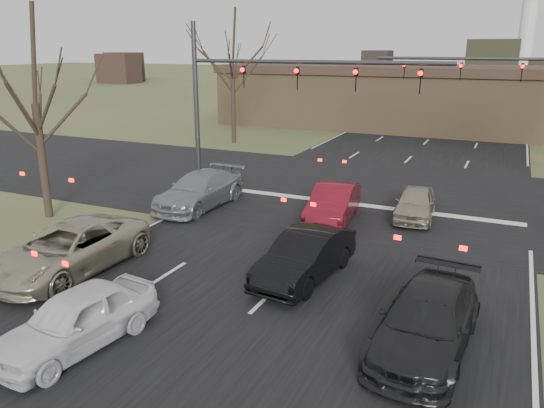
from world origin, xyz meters
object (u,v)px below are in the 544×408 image
at_px(car_white_sedan, 76,319).
at_px(car_charcoal_sedan, 426,322).
at_px(mast_arm_far, 527,82).
at_px(car_silver_ahead, 415,203).
at_px(mast_arm_near, 256,87).
at_px(car_black_hatch, 305,256).
at_px(car_red_ahead, 333,203).
at_px(car_grey_ahead, 200,190).
at_px(car_silver_suv, 69,249).
at_px(building, 467,99).

bearing_deg(car_white_sedan, car_charcoal_sedan, 31.59).
bearing_deg(mast_arm_far, car_silver_ahead, -108.85).
relative_size(mast_arm_near, car_black_hatch, 2.73).
relative_size(mast_arm_near, car_red_ahead, 2.70).
xyz_separation_m(mast_arm_far, car_red_ahead, (-6.68, -12.59, -4.28)).
relative_size(mast_arm_far, car_grey_ahead, 2.13).
bearing_deg(car_silver_suv, mast_arm_far, 59.15).
bearing_deg(car_silver_ahead, building, 86.46).
height_order(car_red_ahead, car_silver_ahead, car_red_ahead).
xyz_separation_m(building, mast_arm_near, (-7.23, -25.00, 2.41)).
relative_size(car_white_sedan, car_grey_ahead, 0.79).
relative_size(car_silver_suv, car_grey_ahead, 1.06).
height_order(car_black_hatch, car_red_ahead, car_red_ahead).
bearing_deg(mast_arm_far, car_charcoal_sedan, -94.65).
height_order(car_black_hatch, car_silver_ahead, car_black_hatch).
distance_m(mast_arm_far, car_red_ahead, 14.88).
height_order(car_charcoal_sedan, car_silver_ahead, car_charcoal_sedan).
bearing_deg(car_black_hatch, car_red_ahead, 105.52).
height_order(mast_arm_near, car_silver_ahead, mast_arm_near).
bearing_deg(building, mast_arm_far, -74.42).
bearing_deg(mast_arm_near, car_silver_ahead, -6.38).
xyz_separation_m(car_white_sedan, car_grey_ahead, (-3.50, 11.01, 0.05)).
bearing_deg(car_red_ahead, car_grey_ahead, 178.59).
bearing_deg(car_white_sedan, car_silver_suv, 144.36).
relative_size(car_white_sedan, car_black_hatch, 0.93).
xyz_separation_m(mast_arm_near, car_charcoal_sedan, (9.72, -10.86, -4.37)).
xyz_separation_m(car_silver_suv, car_white_sedan, (3.42, -3.25, -0.06)).
bearing_deg(car_silver_ahead, mast_arm_far, 66.56).
bearing_deg(mast_arm_near, car_charcoal_sedan, -48.18).
relative_size(car_red_ahead, car_silver_ahead, 1.18).
height_order(car_white_sedan, car_red_ahead, car_red_ahead).
bearing_deg(car_silver_ahead, car_black_hatch, -109.39).
bearing_deg(car_silver_suv, car_red_ahead, 54.79).
bearing_deg(mast_arm_near, mast_arm_far, 41.22).
height_order(car_black_hatch, car_grey_ahead, car_grey_ahead).
distance_m(building, mast_arm_near, 26.14).
relative_size(car_charcoal_sedan, car_red_ahead, 1.09).
bearing_deg(car_silver_ahead, car_red_ahead, -154.47).
distance_m(car_black_hatch, car_grey_ahead, 8.72).
height_order(car_charcoal_sedan, car_grey_ahead, car_grey_ahead).
relative_size(car_silver_suv, car_silver_ahead, 1.45).
bearing_deg(building, car_white_sedan, -97.28).
bearing_deg(car_charcoal_sedan, car_silver_ahead, 105.08).
height_order(building, car_silver_ahead, building).
xyz_separation_m(mast_arm_near, mast_arm_far, (11.41, 10.00, -0.06)).
bearing_deg(mast_arm_far, car_red_ahead, -117.97).
xyz_separation_m(mast_arm_near, car_white_sedan, (2.23, -14.15, -4.37)).
distance_m(car_white_sedan, car_silver_ahead, 14.37).
xyz_separation_m(building, car_charcoal_sedan, (2.49, -35.86, -1.96)).
distance_m(mast_arm_near, mast_arm_far, 15.17).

